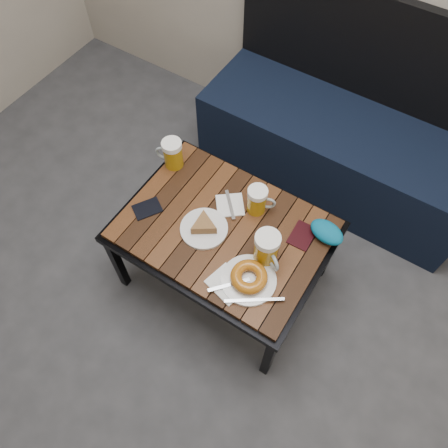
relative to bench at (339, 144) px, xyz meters
The scene contains 12 objects.
bench is the anchor object (origin of this frame).
cafe_table 0.87m from the bench, 101.04° to the right, with size 0.84×0.62×0.47m.
beer_mug_left 0.91m from the bench, 127.52° to the right, with size 0.13×0.10×0.14m.
beer_mug_centre 0.75m from the bench, 98.13° to the right, with size 0.12×0.10×0.13m.
beer_mug_right 0.92m from the bench, 87.23° to the right, with size 0.14×0.13×0.15m.
plate_pie 0.95m from the bench, 104.30° to the right, with size 0.19×0.19×0.05m.
plate_bagel 1.02m from the bench, 87.85° to the right, with size 0.26×0.23×0.06m.
napkin_left 0.80m from the bench, 105.14° to the right, with size 0.16×0.16×0.01m.
napkin_right 1.07m from the bench, 91.22° to the right, with size 0.16×0.14×0.01m.
passport_navy 1.07m from the bench, 117.09° to the right, with size 0.08×0.11×0.01m, color black.
passport_burgundy 0.75m from the bench, 80.61° to the right, with size 0.09×0.12×0.01m, color black.
knit_pouch 0.73m from the bench, 73.56° to the right, with size 0.14×0.09×0.06m, color #05568D.
Camera 1 is at (0.28, 0.16, 1.97)m, focal length 35.00 mm.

